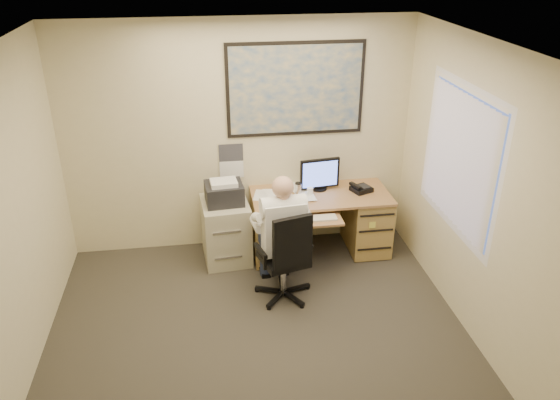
{
  "coord_description": "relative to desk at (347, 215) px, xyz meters",
  "views": [
    {
      "loc": [
        -0.41,
        -3.69,
        3.46
      ],
      "look_at": [
        0.34,
        1.3,
        1.0
      ],
      "focal_mm": 35.0,
      "sensor_mm": 36.0,
      "label": 1
    }
  ],
  "objects": [
    {
      "name": "room_shell",
      "position": [
        -1.23,
        -1.9,
        0.91
      ],
      "size": [
        4.0,
        4.5,
        2.7
      ],
      "color": "#333028",
      "rests_on": "ground"
    },
    {
      "name": "desk",
      "position": [
        0.0,
        0.0,
        0.0
      ],
      "size": [
        1.6,
        0.97,
        1.13
      ],
      "color": "#AD7E4A",
      "rests_on": "ground"
    },
    {
      "name": "world_map",
      "position": [
        -0.58,
        0.33,
        1.46
      ],
      "size": [
        1.56,
        0.03,
        1.06
      ],
      "primitive_type": "cube",
      "color": "#1E4C93",
      "rests_on": "room_shell"
    },
    {
      "name": "wall_calendar",
      "position": [
        -1.33,
        0.34,
        0.64
      ],
      "size": [
        0.28,
        0.01,
        0.42
      ],
      "primitive_type": "cube",
      "color": "white",
      "rests_on": "room_shell"
    },
    {
      "name": "window_blinds",
      "position": [
        0.74,
        -1.1,
        1.11
      ],
      "size": [
        0.06,
        1.4,
        1.3
      ],
      "primitive_type": null,
      "color": "white",
      "rests_on": "room_shell"
    },
    {
      "name": "filing_cabinet",
      "position": [
        -1.45,
        -0.02,
        -0.01
      ],
      "size": [
        0.57,
        0.66,
        1.01
      ],
      "rotation": [
        0.0,
        0.0,
        0.08
      ],
      "color": "#B9B395",
      "rests_on": "ground"
    },
    {
      "name": "office_chair",
      "position": [
        -0.91,
        -0.91,
        -0.14
      ],
      "size": [
        0.75,
        0.75,
        1.04
      ],
      "rotation": [
        0.0,
        0.0,
        0.26
      ],
      "color": "black",
      "rests_on": "ground"
    },
    {
      "name": "person",
      "position": [
        -0.9,
        -0.83,
        0.24
      ],
      "size": [
        0.66,
        0.88,
        1.36
      ],
      "primitive_type": null,
      "rotation": [
        0.0,
        0.0,
        0.1
      ],
      "color": "white",
      "rests_on": "office_chair"
    }
  ]
}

